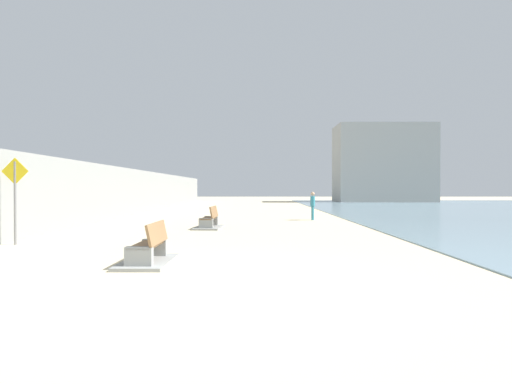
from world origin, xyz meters
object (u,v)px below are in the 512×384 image
bench_near (147,254)px  person_walking (311,204)px  bench_far (208,223)px  pedestrian_sign (13,191)px

bench_near → person_walking: (5.68, 13.56, 0.67)m
bench_far → person_walking: 7.10m
bench_near → bench_far: bearing=86.9°
bench_far → pedestrian_sign: (-5.49, -5.47, 1.47)m
bench_near → pedestrian_sign: size_ratio=0.77×
bench_near → bench_far: size_ratio=0.98×
person_walking → bench_near: bearing=-112.7°
bench_far → person_walking: (5.21, 4.78, 0.67)m
bench_near → person_walking: 14.72m
bench_far → bench_near: bearing=-93.1°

